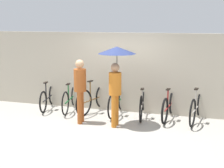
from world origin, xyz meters
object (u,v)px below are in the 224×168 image
parked_bicycle_1 (70,98)px  pedestrian_center (116,65)px  parked_bicycle_5 (169,106)px  parked_bicycle_6 (197,107)px  pedestrian_leading (80,86)px  parked_bicycle_2 (94,99)px  parked_bicycle_3 (117,101)px  parked_bicycle_0 (48,97)px  parked_bicycle_4 (142,103)px

parked_bicycle_1 → pedestrian_center: 2.31m
parked_bicycle_5 → parked_bicycle_6: bearing=-84.9°
parked_bicycle_1 → pedestrian_leading: size_ratio=1.02×
parked_bicycle_1 → parked_bicycle_5: bearing=-99.1°
parked_bicycle_1 → parked_bicycle_2: bearing=-95.4°
parked_bicycle_3 → parked_bicycle_5: parked_bicycle_5 is taller
pedestrian_center → parked_bicycle_1: bearing=153.9°
pedestrian_leading → pedestrian_center: (0.96, 0.08, 0.59)m
parked_bicycle_2 → parked_bicycle_3: size_ratio=1.02×
parked_bicycle_0 → parked_bicycle_1: 0.74m
parked_bicycle_2 → parked_bicycle_1: bearing=107.4°
parked_bicycle_5 → pedestrian_leading: (-2.20, -1.03, 0.63)m
parked_bicycle_0 → parked_bicycle_3: 2.22m
parked_bicycle_3 → parked_bicycle_2: bearing=88.9°
parked_bicycle_1 → parked_bicycle_3: parked_bicycle_1 is taller
parked_bicycle_2 → parked_bicycle_4: bearing=-77.7°
parked_bicycle_4 → pedestrian_leading: 1.90m
parked_bicycle_3 → pedestrian_center: bearing=-164.6°
parked_bicycle_2 → parked_bicycle_4: size_ratio=0.96×
parked_bicycle_1 → parked_bicycle_6: size_ratio=0.96×
parked_bicycle_0 → parked_bicycle_4: 2.96m
parked_bicycle_0 → parked_bicycle_4: bearing=-100.6°
parked_bicycle_5 → parked_bicycle_6: (0.74, -0.00, 0.02)m
parked_bicycle_0 → parked_bicycle_1: bearing=-99.9°
parked_bicycle_2 → parked_bicycle_4: parked_bicycle_4 is taller
parked_bicycle_2 → parked_bicycle_0: bearing=106.2°
parked_bicycle_4 → pedestrian_center: pedestrian_center is taller
parked_bicycle_5 → pedestrian_leading: size_ratio=1.01×
parked_bicycle_3 → pedestrian_leading: (-0.72, -1.04, 0.61)m
parked_bicycle_3 → parked_bicycle_4: 0.74m
parked_bicycle_3 → parked_bicycle_1: bearing=92.1°
parked_bicycle_1 → pedestrian_leading: (0.76, -1.03, 0.62)m
parked_bicycle_1 → parked_bicycle_2: (0.74, 0.05, 0.03)m
parked_bicycle_2 → parked_bicycle_6: parked_bicycle_6 is taller
parked_bicycle_5 → pedestrian_center: (-1.25, -0.95, 1.21)m
parked_bicycle_3 → pedestrian_leading: size_ratio=1.00×
parked_bicycle_2 → parked_bicycle_6: 2.96m
pedestrian_leading → pedestrian_center: 1.13m
parked_bicycle_1 → pedestrian_leading: 1.43m
parked_bicycle_2 → pedestrian_center: 1.83m
parked_bicycle_2 → parked_bicycle_5: parked_bicycle_5 is taller
parked_bicycle_1 → parked_bicycle_3: 1.48m
parked_bicycle_5 → parked_bicycle_6: size_ratio=0.95×
parked_bicycle_4 → pedestrian_center: 1.62m
parked_bicycle_0 → parked_bicycle_6: parked_bicycle_6 is taller
parked_bicycle_1 → parked_bicycle_4: (2.22, 0.01, 0.01)m
parked_bicycle_1 → parked_bicycle_3: bearing=-98.6°
parked_bicycle_0 → parked_bicycle_6: (4.44, 0.01, 0.04)m
parked_bicycle_1 → parked_bicycle_6: (3.70, -0.01, 0.02)m
parked_bicycle_0 → parked_bicycle_2: 1.49m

